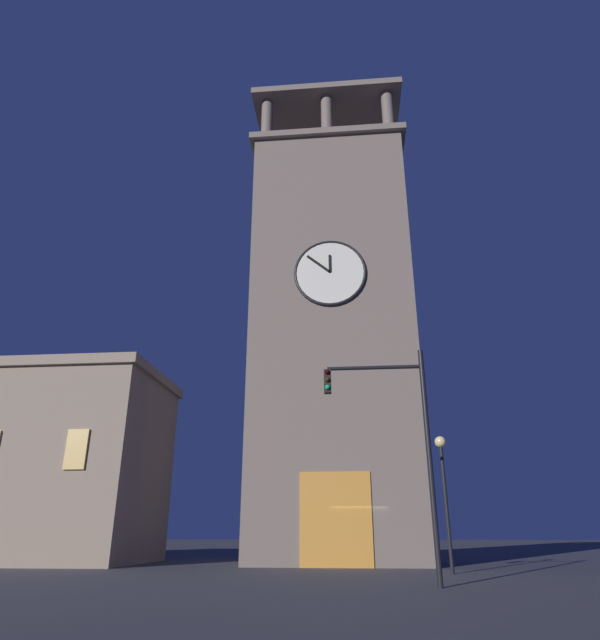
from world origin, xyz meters
TOP-DOWN VIEW (x-y plane):
  - ground_plane at (0.00, 0.00)m, footprint 200.00×200.00m
  - clocktower at (1.05, -2.16)m, footprint 9.19×7.16m
  - traffic_signal_mid at (-1.16, 9.81)m, footprint 3.18×0.41m
  - street_lamp at (-3.29, 4.32)m, footprint 0.44×0.44m

SIDE VIEW (x-z plane):
  - ground_plane at x=0.00m, z-range 0.00..0.00m
  - street_lamp at x=-3.29m, z-range 1.00..6.01m
  - traffic_signal_mid at x=-1.16m, z-range 0.99..7.84m
  - clocktower at x=1.05m, z-range -2.70..26.99m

